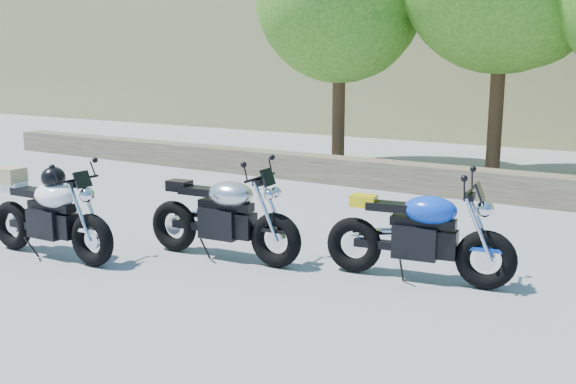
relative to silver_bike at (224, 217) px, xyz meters
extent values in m
plane|color=gray|center=(0.29, -0.39, -0.50)|extent=(90.00, 90.00, 0.00)
cube|color=#4B4032|center=(0.29, 5.11, -0.25)|extent=(22.00, 0.55, 0.50)
cylinder|color=#382314|center=(-2.21, 6.81, 1.01)|extent=(0.28, 0.28, 3.02)
sphere|color=#276717|center=(-1.71, 6.51, 2.63)|extent=(2.38, 2.38, 2.38)
cylinder|color=#382314|center=(1.09, 7.21, 1.18)|extent=(0.28, 0.28, 3.36)
torus|color=black|center=(0.69, 0.07, -0.18)|extent=(0.64, 0.22, 0.63)
torus|color=black|center=(-0.71, -0.07, -0.18)|extent=(0.64, 0.22, 0.63)
cylinder|color=silver|center=(0.69, 0.07, -0.18)|extent=(0.22, 0.06, 0.21)
cylinder|color=silver|center=(-0.71, -0.07, -0.18)|extent=(0.22, 0.06, 0.21)
cube|color=black|center=(-0.03, 0.00, -0.07)|extent=(0.50, 0.34, 0.35)
cube|color=black|center=(0.03, 0.00, 0.15)|extent=(0.70, 0.22, 0.10)
ellipsoid|color=silver|center=(0.10, 0.01, 0.28)|extent=(0.59, 0.43, 0.30)
cube|color=black|center=(-0.33, -0.03, 0.28)|extent=(0.51, 0.26, 0.09)
cube|color=black|center=(-0.62, -0.06, 0.32)|extent=(0.29, 0.22, 0.13)
cylinder|color=black|center=(0.49, 0.05, 0.51)|extent=(0.09, 0.64, 0.03)
sphere|color=silver|center=(0.65, 0.06, 0.34)|extent=(0.18, 0.18, 0.18)
torus|color=black|center=(-1.07, -1.03, -0.19)|extent=(0.61, 0.18, 0.61)
torus|color=black|center=(-2.43, -1.10, -0.19)|extent=(0.61, 0.18, 0.61)
cylinder|color=silver|center=(-1.07, -1.03, -0.19)|extent=(0.21, 0.05, 0.21)
cylinder|color=silver|center=(-2.43, -1.10, -0.19)|extent=(0.21, 0.05, 0.21)
cube|color=black|center=(-1.76, -1.06, -0.08)|extent=(0.47, 0.31, 0.34)
cube|color=black|center=(-1.70, -1.06, 0.13)|extent=(0.67, 0.19, 0.09)
ellipsoid|color=white|center=(-1.63, -1.05, 0.26)|extent=(0.56, 0.40, 0.29)
cube|color=black|center=(-2.05, -1.08, 0.26)|extent=(0.48, 0.23, 0.09)
cube|color=white|center=(-2.33, -1.09, 0.30)|extent=(0.27, 0.20, 0.12)
cylinder|color=black|center=(-1.25, -1.04, 0.48)|extent=(0.06, 0.63, 0.03)
sphere|color=silver|center=(-1.10, -1.03, 0.32)|extent=(0.17, 0.17, 0.17)
ellipsoid|color=black|center=(-1.63, -1.05, 0.47)|extent=(0.28, 0.29, 0.25)
cube|color=#9A8B59|center=(-2.37, -1.09, 0.43)|extent=(0.30, 0.26, 0.19)
torus|color=black|center=(2.87, 0.62, -0.19)|extent=(0.63, 0.25, 0.62)
torus|color=black|center=(1.50, 0.39, -0.19)|extent=(0.63, 0.25, 0.62)
cylinder|color=silver|center=(2.87, 0.62, -0.19)|extent=(0.21, 0.07, 0.21)
cylinder|color=silver|center=(1.50, 0.39, -0.19)|extent=(0.21, 0.07, 0.21)
cube|color=black|center=(2.16, 0.50, -0.07)|extent=(0.50, 0.36, 0.35)
cube|color=black|center=(2.23, 0.51, 0.14)|extent=(0.69, 0.26, 0.10)
ellipsoid|color=#0C3AC0|center=(2.30, 0.52, 0.27)|extent=(0.61, 0.46, 0.29)
cube|color=black|center=(1.88, 0.45, 0.27)|extent=(0.51, 0.29, 0.09)
cube|color=yellow|center=(1.60, 0.40, 0.31)|extent=(0.30, 0.23, 0.12)
cylinder|color=black|center=(2.68, 0.59, 0.49)|extent=(0.14, 0.63, 0.03)
sphere|color=silver|center=(2.83, 0.61, 0.33)|extent=(0.17, 0.17, 0.17)
camera|label=1|loc=(4.57, -5.66, 1.72)|focal=40.00mm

